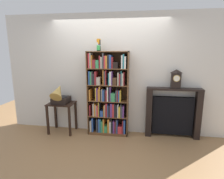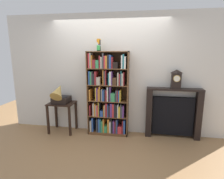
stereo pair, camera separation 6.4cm
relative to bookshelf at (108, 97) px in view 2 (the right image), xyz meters
The scene contains 8 objects.
ground_plane 0.87m from the bookshelf, 85.14° to the right, with size 8.11×6.40×0.02m, color #997047.
wall_back 0.53m from the bookshelf, 48.88° to the left, with size 5.11×0.08×2.63m, color silver.
bookshelf is the anchor object (origin of this frame).
cup_stack 1.12m from the bookshelf, behind, with size 0.08×0.09×0.25m.
side_table_left 1.10m from the bookshelf, behind, with size 0.57×0.45×0.69m.
gramophone 1.06m from the bookshelf, behind, with size 0.35×0.51×0.50m.
fireplace_mantel 1.44m from the bookshelf, ahead, with size 1.13×0.21×1.08m.
mantel_clock 1.48m from the bookshelf, ahead, with size 0.18×0.14×0.39m.
Camera 2 is at (0.75, -3.72, 1.83)m, focal length 29.44 mm.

